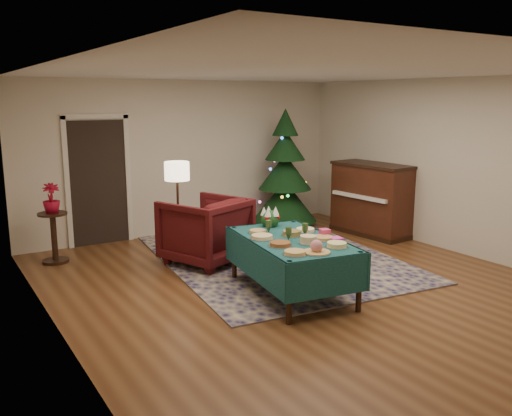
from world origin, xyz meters
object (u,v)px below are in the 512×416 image
buffet_table (292,250)px  christmas_tree (285,174)px  gift_box (325,233)px  floor_lamp (177,177)px  armchair (205,227)px  potted_plant (52,205)px  piano (372,200)px  side_table (54,238)px

buffet_table → christmas_tree: christmas_tree is taller
gift_box → floor_lamp: bearing=115.4°
armchair → christmas_tree: bearing=-172.2°
floor_lamp → potted_plant: floor_lamp is taller
potted_plant → piano: (5.16, -1.20, -0.25)m
christmas_tree → potted_plant: bearing=-178.4°
christmas_tree → buffet_table: bearing=-123.6°
buffet_table → side_table: bearing=126.9°
buffet_table → piano: (2.98, 1.72, 0.05)m
christmas_tree → piano: 1.67m
armchair → buffet_table: bearing=78.7°
floor_lamp → piano: size_ratio=0.98×
floor_lamp → side_table: size_ratio=1.98×
floor_lamp → piano: (3.58, -0.29, -0.64)m
side_table → potted_plant: (0.00, -0.00, 0.51)m
buffet_table → piano: piano is taller
gift_box → piano: (2.57, 1.84, -0.13)m
gift_box → potted_plant: 4.00m
armchair → floor_lamp: floor_lamp is taller
gift_box → christmas_tree: bearing=63.0°
potted_plant → floor_lamp: bearing=-29.8°
gift_box → armchair: (-0.72, 1.84, -0.21)m
floor_lamp → buffet_table: bearing=-73.2°
gift_box → floor_lamp: 2.42m
armchair → side_table: size_ratio=1.43×
floor_lamp → side_table: bearing=150.2°
floor_lamp → piano: 3.65m
floor_lamp → christmas_tree: christmas_tree is taller
floor_lamp → potted_plant: (-1.58, 0.91, -0.39)m
floor_lamp → piano: bearing=-4.7°
buffet_table → gift_box: bearing=-17.1°
buffet_table → potted_plant: potted_plant is taller
side_table → christmas_tree: size_ratio=0.34×
piano → side_table: bearing=166.9°
armchair → christmas_tree: size_ratio=0.49×
potted_plant → christmas_tree: 4.21m
buffet_table → floor_lamp: floor_lamp is taller
armchair → potted_plant: size_ratio=2.49×
christmas_tree → piano: christmas_tree is taller
side_table → christmas_tree: christmas_tree is taller
side_table → gift_box: bearing=-49.5°
gift_box → floor_lamp: (-1.01, 2.14, 0.51)m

